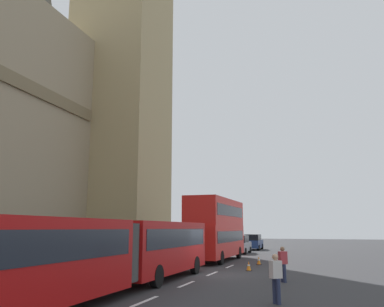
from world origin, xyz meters
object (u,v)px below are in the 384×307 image
Objects in this scene: articulated_bus at (110,249)px; sedan_trailing at (253,242)px; traffic_cone_west at (249,266)px; double_decker_bus at (217,227)px; sedan_lead at (239,244)px; pedestrian_by_kerb at (283,263)px; traffic_cone_middle at (259,261)px; pedestrian_near_cones at (276,277)px.

sedan_trailing is (34.78, -0.03, -0.83)m from articulated_bus.
sedan_trailing is 24.47m from traffic_cone_west.
double_decker_bus is 10.24m from sedan_lead.
sedan_trailing reaches higher than pedestrian_by_kerb.
traffic_cone_middle is (-2.13, -3.68, -2.43)m from double_decker_bus.
articulated_bus is 1.86× the size of double_decker_bus.
pedestrian_near_cones is at bearing -164.89° from traffic_cone_west.
articulated_bus is at bearing 133.06° from pedestrian_by_kerb.
articulated_bus reaches higher than traffic_cone_west.
articulated_bus is 11.14× the size of pedestrian_by_kerb.
sedan_lead is at bearing 16.81° from pedestrian_by_kerb.
sedan_lead is 27.93m from pedestrian_near_cones.
double_decker_bus reaches higher than pedestrian_by_kerb.
pedestrian_by_kerb is (-28.92, -6.23, -0.00)m from sedan_trailing.
sedan_lead is at bearing 13.96° from pedestrian_near_cones.
traffic_cone_west is (-16.59, -3.90, -0.63)m from sedan_lead.
articulated_bus is 32.47× the size of traffic_cone_west.
sedan_trailing reaches higher than traffic_cone_west.
traffic_cone_middle is 0.34× the size of pedestrian_near_cones.
pedestrian_near_cones is (-27.11, -6.74, -0.00)m from sedan_lead.
articulated_bus is at bearing 160.61° from traffic_cone_west.
articulated_bus is 11.32m from traffic_cone_west.
sedan_lead is 12.82m from traffic_cone_middle.
sedan_lead is 17.06m from traffic_cone_west.
articulated_bus is 17.13m from double_decker_bus.
double_decker_bus is 2.30× the size of sedan_trailing.
pedestrian_by_kerb is (-21.33, -6.44, -0.00)m from sedan_lead.
traffic_cone_middle is (-12.21, -3.86, -0.63)m from sedan_lead.
double_decker_bus is at bearing 29.15° from pedestrian_by_kerb.
sedan_lead is at bearing 0.36° from articulated_bus.
double_decker_bus reaches higher than sedan_trailing.
traffic_cone_west and traffic_cone_middle have the same top height.
pedestrian_by_kerb reaches higher than traffic_cone_west.
articulated_bus reaches higher than pedestrian_by_kerb.
double_decker_bus is 5.99× the size of pedestrian_by_kerb.
traffic_cone_west is at bearing 28.23° from pedestrian_by_kerb.
pedestrian_near_cones is at bearing -169.34° from sedan_trailing.
double_decker_bus is at bearing 59.99° from traffic_cone_middle.
pedestrian_near_cones is (-17.02, -6.57, -1.80)m from double_decker_bus.
double_decker_bus is 5.99× the size of pedestrian_near_cones.
traffic_cone_middle is (-19.80, -3.65, -0.63)m from sedan_trailing.
double_decker_bus is at bearing 29.81° from traffic_cone_west.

